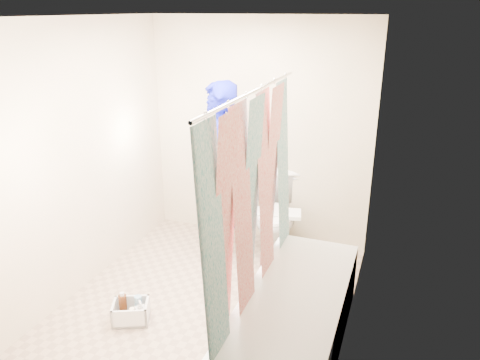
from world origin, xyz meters
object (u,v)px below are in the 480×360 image
(plumber, at_px, (219,171))
(cleaning_caddy, at_px, (132,312))
(bathtub, at_px, (294,319))
(toilet, at_px, (276,214))

(plumber, xyz_separation_m, cleaning_caddy, (-0.23, -1.36, -0.82))
(bathtub, relative_size, toilet, 2.10)
(bathtub, bearing_deg, toilet, 111.00)
(bathtub, relative_size, plumber, 0.97)
(bathtub, height_order, cleaning_caddy, bathtub)
(toilet, xyz_separation_m, cleaning_caddy, (-0.78, -1.59, -0.33))
(bathtub, xyz_separation_m, plumber, (-1.11, 1.22, 0.64))
(bathtub, xyz_separation_m, cleaning_caddy, (-1.34, -0.14, -0.19))
(bathtub, distance_m, toilet, 1.57)
(plumber, distance_m, cleaning_caddy, 1.61)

